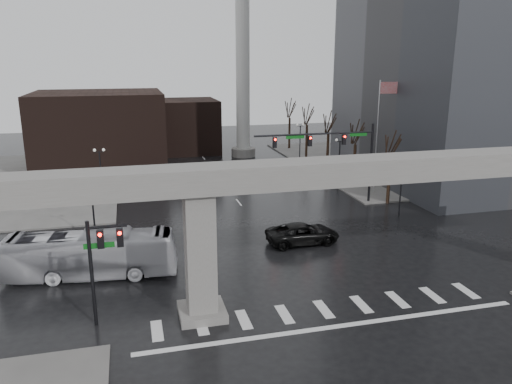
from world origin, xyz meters
TOP-DOWN VIEW (x-y plane):
  - ground at (0.00, 0.00)m, footprint 160.00×160.00m
  - sidewalk_ne at (26.00, 36.00)m, footprint 28.00×36.00m
  - elevated_guideway at (1.26, 0.00)m, footprint 48.00×2.60m
  - building_far_left at (-14.00, 42.00)m, footprint 16.00×14.00m
  - building_far_mid at (-2.00, 52.00)m, footprint 10.00×10.00m
  - smokestack at (6.00, 46.00)m, footprint 3.60×3.60m
  - signal_mast_arm at (8.99, 18.80)m, footprint 12.12×0.43m
  - signal_left_pole at (-12.25, 0.50)m, footprint 2.30×0.30m
  - flagpole_assembly at (15.29, 22.00)m, footprint 2.06×0.12m
  - lamp_right_0 at (13.50, 14.00)m, footprint 1.22×0.32m
  - lamp_right_1 at (13.50, 28.00)m, footprint 1.22×0.32m
  - lamp_right_2 at (13.50, 42.00)m, footprint 1.22×0.32m
  - lamp_left_0 at (-13.50, 14.00)m, footprint 1.22×0.32m
  - lamp_left_1 at (-13.50, 28.00)m, footprint 1.22×0.32m
  - lamp_left_2 at (-13.50, 42.00)m, footprint 1.22×0.32m
  - tree_right_0 at (14.53, 18.02)m, footprint 1.09×1.58m
  - tree_right_1 at (14.53, 26.02)m, footprint 1.09×1.61m
  - tree_right_2 at (14.53, 34.02)m, footprint 1.10×1.63m
  - tree_right_3 at (14.53, 42.02)m, footprint 1.11×1.66m
  - tree_right_4 at (14.53, 50.02)m, footprint 1.12×1.69m
  - pickup_truck at (2.42, 9.49)m, footprint 5.87×2.83m
  - city_bus at (-13.40, 7.12)m, footprint 11.56×4.03m
  - far_car at (-3.93, 25.12)m, footprint 1.88×4.06m

SIDE VIEW (x-z plane):
  - ground at x=0.00m, z-range 0.00..0.00m
  - sidewalk_ne at x=26.00m, z-range 0.00..0.15m
  - far_car at x=-3.93m, z-range 0.00..1.35m
  - pickup_truck at x=2.42m, z-range 0.00..1.61m
  - city_bus at x=-13.40m, z-range 0.00..3.15m
  - tree_right_0 at x=14.53m, z-range -0.97..6.54m
  - tree_right_1 at x=14.53m, z-range -0.99..6.69m
  - tree_right_2 at x=14.53m, z-range -1.01..6.84m
  - tree_right_3 at x=14.53m, z-range -1.03..6.99m
  - tree_right_4 at x=14.53m, z-range -1.05..7.14m
  - lamp_right_0 at x=13.50m, z-range 0.92..6.03m
  - lamp_right_1 at x=13.50m, z-range 0.92..6.03m
  - lamp_right_2 at x=13.50m, z-range 0.92..6.03m
  - lamp_left_0 at x=-13.50m, z-range 0.92..6.03m
  - lamp_left_1 at x=-13.50m, z-range 0.92..6.03m
  - lamp_left_2 at x=-13.50m, z-range 0.92..6.03m
  - building_far_mid at x=-2.00m, z-range 0.00..8.00m
  - signal_left_pole at x=-12.25m, z-range 1.07..7.07m
  - building_far_left at x=-14.00m, z-range 0.00..10.00m
  - signal_mast_arm at x=8.99m, z-range 1.83..9.83m
  - elevated_guideway at x=1.26m, z-range 2.53..11.23m
  - flagpole_assembly at x=15.29m, z-range 1.53..13.53m
  - smokestack at x=6.00m, z-range -1.65..28.35m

